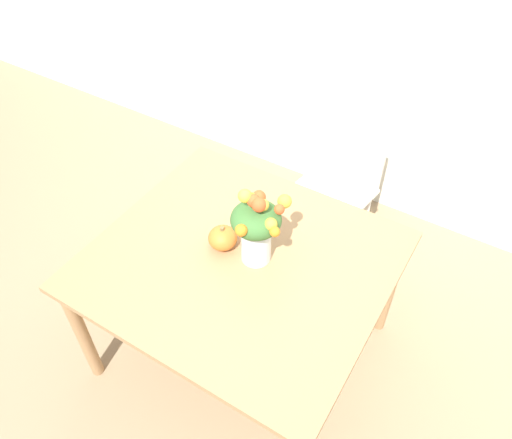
# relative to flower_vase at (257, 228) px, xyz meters

# --- Properties ---
(ground_plane) EXTENTS (12.00, 12.00, 0.00)m
(ground_plane) POSITION_rel_flower_vase_xyz_m (-0.06, -0.04, -0.91)
(ground_plane) COLOR #8E7556
(dining_table) EXTENTS (1.26, 1.14, 0.73)m
(dining_table) POSITION_rel_flower_vase_xyz_m (-0.06, -0.04, -0.27)
(dining_table) COLOR #9E754C
(dining_table) RESTS_ON ground_plane
(flower_vase) EXTENTS (0.24, 0.26, 0.38)m
(flower_vase) POSITION_rel_flower_vase_xyz_m (0.00, 0.00, 0.00)
(flower_vase) COLOR silver
(flower_vase) RESTS_ON dining_table
(pumpkin) EXTENTS (0.13, 0.13, 0.12)m
(pumpkin) POSITION_rel_flower_vase_xyz_m (-0.16, -0.02, -0.13)
(pumpkin) COLOR orange
(pumpkin) RESTS_ON dining_table
(dining_chair_near_window) EXTENTS (0.48, 0.48, 0.92)m
(dining_chair_near_window) POSITION_rel_flower_vase_xyz_m (-0.01, 0.91, -0.43)
(dining_chair_near_window) COLOR white
(dining_chair_near_window) RESTS_ON ground_plane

